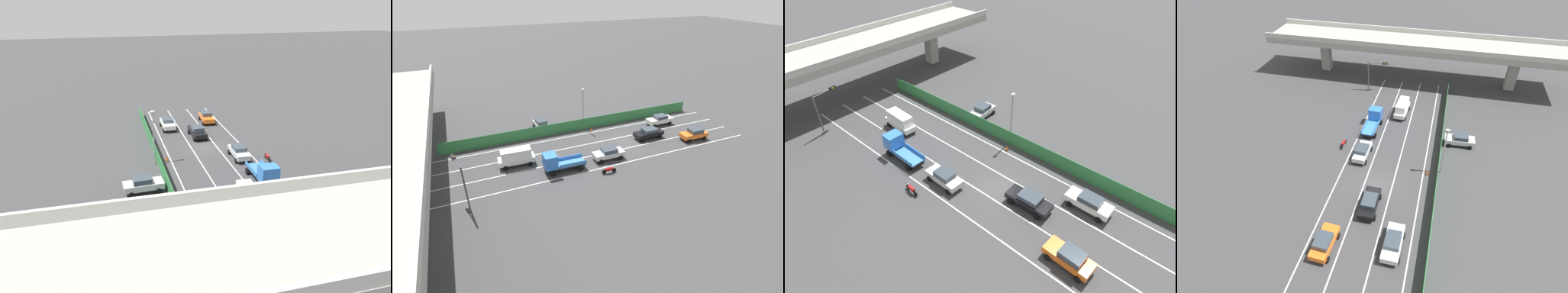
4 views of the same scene
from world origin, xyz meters
The scene contains 18 objects.
ground_plane centered at (0.00, 0.00, 0.00)m, with size 300.00×300.00×0.00m, color #38383A.
lane_line_left_edge centered at (-5.23, 5.36, 0.00)m, with size 0.14×46.72×0.01m, color silver.
lane_line_mid_left centered at (-1.74, 5.36, 0.00)m, with size 0.14×46.72×0.01m, color silver.
lane_line_mid_right centered at (1.74, 5.36, 0.00)m, with size 0.14×46.72×0.01m, color silver.
lane_line_right_edge centered at (5.23, 5.36, 0.00)m, with size 0.14×46.72×0.01m, color silver.
elevated_overpass centered at (0.00, 30.72, 6.60)m, with size 56.20×9.25×8.19m.
green_fence centered at (7.00, 5.36, 0.93)m, with size 0.10×42.82×1.85m.
car_sedan_black centered at (-0.12, -3.72, 0.90)m, with size 2.12×4.67×1.60m.
car_van_white centered at (0.08, 17.00, 1.31)m, with size 2.16×4.88×2.35m.
car_sedan_silver centered at (-3.39, 4.99, 0.91)m, with size 2.04×4.37×1.64m.
car_hatchback_white centered at (3.47, -8.32, 0.94)m, with size 2.00×4.52×1.68m.
car_taxi_orange centered at (-3.29, -9.96, 0.94)m, with size 2.16×4.32×1.72m.
flatbed_truck_blue centered at (-3.57, 12.56, 1.35)m, with size 2.32×5.48×2.66m.
motorcycle centered at (-6.63, 6.56, 0.46)m, with size 0.60×1.95×0.93m.
parked_wagon_silver centered at (9.53, 10.89, 0.94)m, with size 4.33×2.26×1.72m.
traffic_light centered at (-6.15, 23.86, 3.97)m, with size 3.52×0.99×5.62m.
street_lamp centered at (7.34, 4.31, 4.21)m, with size 0.60×0.36×6.90m.
traffic_cone centered at (5.72, 3.53, 0.33)m, with size 0.47×0.47×0.70m.
Camera 3 is at (-20.25, -15.02, 24.75)m, focal length 30.16 mm.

